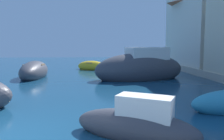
{
  "coord_description": "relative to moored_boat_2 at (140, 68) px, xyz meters",
  "views": [
    {
      "loc": [
        2.49,
        -5.16,
        2.22
      ],
      "look_at": [
        3.64,
        10.79,
        0.52
      ],
      "focal_mm": 36.48,
      "sensor_mm": 36.0,
      "label": 1
    }
  ],
  "objects": [
    {
      "name": "waterfront_building_annex",
      "position": [
        7.5,
        5.45,
        4.11
      ],
      "size": [
        5.98,
        8.91,
        8.55
      ],
      "color": "silver",
      "rests_on": "quay_promenade"
    },
    {
      "name": "moored_boat_4",
      "position": [
        -7.38,
        1.39,
        -0.31
      ],
      "size": [
        1.7,
        4.59,
        1.5
      ],
      "rotation": [
        0.0,
        0.0,
        4.72
      ],
      "color": "#3F3F47",
      "rests_on": "ground"
    },
    {
      "name": "quay_promenade",
      "position": [
        -1.18,
        -10.25,
        -0.47
      ],
      "size": [
        44.0,
        32.0,
        0.5
      ],
      "color": "#BCB29E",
      "rests_on": "ground"
    },
    {
      "name": "moored_boat_6",
      "position": [
        -3.36,
        6.24,
        -0.42
      ],
      "size": [
        3.22,
        2.64,
        1.08
      ],
      "rotation": [
        0.0,
        0.0,
        5.73
      ],
      "color": "gold",
      "rests_on": "ground"
    },
    {
      "name": "moored_boat_2",
      "position": [
        0.0,
        0.0,
        0.0
      ],
      "size": [
        6.66,
        3.94,
        2.65
      ],
      "rotation": [
        0.0,
        0.0,
        3.38
      ],
      "color": "#3F3F47",
      "rests_on": "ground"
    },
    {
      "name": "moored_boat_7",
      "position": [
        -2.05,
        -9.76,
        -0.41
      ],
      "size": [
        3.22,
        2.37,
        1.25
      ],
      "rotation": [
        0.0,
        0.0,
        2.64
      ],
      "color": "#3F3F47",
      "rests_on": "ground"
    },
    {
      "name": "waterfront_building_far",
      "position": [
        7.5,
        6.35,
        3.15
      ],
      "size": [
        5.48,
        7.98,
        6.65
      ],
      "color": "silver",
      "rests_on": "quay_promenade"
    }
  ]
}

